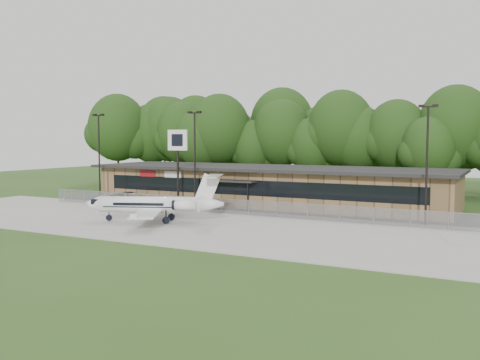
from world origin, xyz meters
The scene contains 12 objects.
ground centered at (0.00, 0.00, 0.00)m, with size 160.00×160.00×0.00m, color #2C491A.
apron centered at (0.00, 8.00, 0.04)m, with size 64.00×18.00×0.08m, color #9E9B93.
parking_lot centered at (0.00, 19.50, 0.03)m, with size 50.00×9.00×0.06m, color #383835.
terminal centered at (0.00, 23.94, 2.18)m, with size 41.00×11.65×4.30m.
fence centered at (0.00, 15.00, 0.78)m, with size 46.00×0.04×1.52m.
treeline centered at (0.00, 42.00, 7.50)m, with size 72.00×12.00×15.00m, color #18320F, non-canonical shape.
light_pole_left centered at (-18.00, 16.50, 5.98)m, with size 1.55×0.30×10.23m.
light_pole_mid centered at (-5.00, 16.50, 5.98)m, with size 1.55×0.30×10.23m.
light_pole_right centered at (18.00, 16.50, 5.98)m, with size 1.55×0.30×10.23m.
business_jet centered at (-3.27, 7.37, 1.55)m, with size 12.62×11.28×4.33m.
suv centered at (-13.30, 16.39, 0.74)m, with size 2.45×5.30×1.47m, color #2C2C2E.
pole_sign centered at (-7.32, 16.80, 6.38)m, with size 2.20×0.61×8.34m.
Camera 1 is at (24.84, -30.43, 7.35)m, focal length 40.00 mm.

